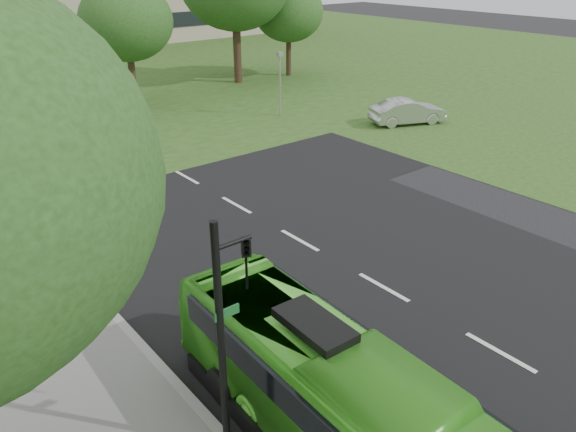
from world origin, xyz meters
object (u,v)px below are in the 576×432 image
at_px(tree_park_e, 289,12).
at_px(camera_pole, 280,75).
at_px(bus, 344,409).
at_px(tree_park_c, 126,21).
at_px(traffic_light, 228,325).
at_px(sedan, 408,112).

xyz_separation_m(tree_park_e, camera_pole, (-8.55, -9.64, -2.51)).
height_order(bus, camera_pole, camera_pole).
xyz_separation_m(tree_park_c, traffic_light, (-11.27, -28.51, -2.27)).
bearing_deg(traffic_light, tree_park_e, 72.16).
relative_size(bus, sedan, 2.12).
bearing_deg(bus, tree_park_e, 54.49).
bearing_deg(tree_park_c, sedan, -54.41).
height_order(bus, traffic_light, traffic_light).
relative_size(sedan, traffic_light, 0.85).
relative_size(sedan, camera_pole, 1.15).
relative_size(bus, traffic_light, 1.81).
distance_m(sedan, traffic_light, 25.92).
distance_m(tree_park_e, bus, 39.56).
bearing_deg(camera_pole, traffic_light, -135.97).
xyz_separation_m(traffic_light, camera_pole, (17.03, 19.95, -0.57)).
bearing_deg(tree_park_e, bus, -127.62).
distance_m(bus, sedan, 25.46).
xyz_separation_m(sedan, traffic_light, (-21.84, -13.74, 2.36)).
bearing_deg(tree_park_c, tree_park_e, 4.31).
height_order(tree_park_c, sedan, tree_park_c).
xyz_separation_m(tree_park_c, tree_park_e, (14.31, 1.08, -0.32)).
height_order(sedan, traffic_light, traffic_light).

